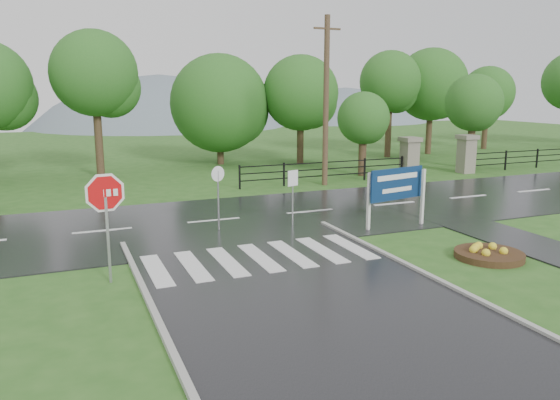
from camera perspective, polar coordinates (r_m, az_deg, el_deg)
name	(u,v)px	position (r m, az deg, el deg)	size (l,w,h in m)	color
ground	(343,327)	(11.78, 6.60, -13.06)	(120.00, 120.00, 0.00)	#2D5E1F
main_road	(214,221)	(20.63, -6.93, -2.24)	(90.00, 8.00, 0.04)	black
walkway	(509,238)	(19.78, 22.82, -3.68)	(2.20, 11.00, 0.04)	#272729
crosswalk	(260,257)	(16.02, -2.10, -6.01)	(6.50, 2.80, 0.02)	silver
pillar_west	(409,156)	(31.45, 13.37, 4.47)	(1.00, 1.00, 2.24)	gray
pillar_east	(466,153)	(33.93, 18.90, 4.66)	(1.00, 1.00, 2.24)	gray
fence_west	(326,169)	(28.79, 4.79, 3.20)	(9.58, 0.08, 1.20)	black
hills	(133,240)	(77.59, -15.12, -4.10)	(102.00, 48.00, 48.00)	slate
treeline	(168,170)	(34.27, -11.61, 3.13)	(83.20, 5.20, 10.00)	#235D1D
stop_sign	(106,203)	(14.31, -17.75, -0.34)	(1.33, 0.22, 3.02)	#939399
estate_billboard	(397,187)	(19.72, 12.11, 1.35)	(2.43, 0.56, 2.16)	silver
flower_bed	(489,253)	(17.21, 21.01, -5.23)	(1.99, 1.99, 0.40)	#332111
reg_sign_small	(293,187)	(19.35, 1.34, 1.38)	(0.44, 0.16, 2.07)	#939399
reg_sign_round	(218,191)	(18.91, -6.48, 0.99)	(0.51, 0.20, 2.30)	#939399
utility_pole_east	(326,101)	(27.91, 4.83, 10.28)	(1.50, 0.28, 8.42)	#473523
entrance_tree_left	(363,119)	(31.35, 8.71, 8.41)	(2.95, 2.95, 4.74)	#3D2B1C
entrance_tree_right	(474,103)	(35.94, 19.59, 9.50)	(3.48, 3.48, 5.78)	#3D2B1C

